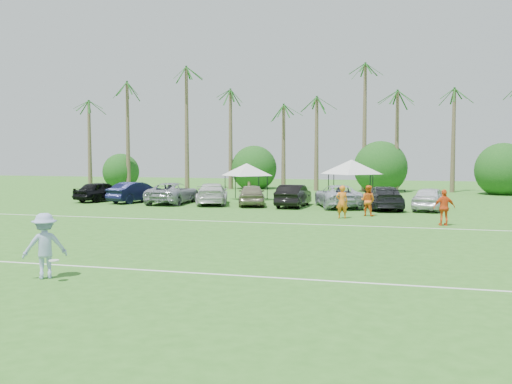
# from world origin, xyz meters

# --- Properties ---
(ground) EXTENTS (120.00, 120.00, 0.00)m
(ground) POSITION_xyz_m (0.00, 0.00, 0.00)
(ground) COLOR #316F21
(ground) RESTS_ON ground
(field_lines) EXTENTS (80.00, 12.10, 0.01)m
(field_lines) POSITION_xyz_m (0.00, 8.00, 0.01)
(field_lines) COLOR white
(field_lines) RESTS_ON ground
(palm_tree_0) EXTENTS (2.40, 2.40, 8.90)m
(palm_tree_0) POSITION_xyz_m (-22.00, 38.00, 7.48)
(palm_tree_0) COLOR brown
(palm_tree_0) RESTS_ON ground
(palm_tree_1) EXTENTS (2.40, 2.40, 9.90)m
(palm_tree_1) POSITION_xyz_m (-17.00, 38.00, 8.35)
(palm_tree_1) COLOR brown
(palm_tree_1) RESTS_ON ground
(palm_tree_2) EXTENTS (2.40, 2.40, 10.90)m
(palm_tree_2) POSITION_xyz_m (-12.00, 38.00, 9.21)
(palm_tree_2) COLOR brown
(palm_tree_2) RESTS_ON ground
(palm_tree_3) EXTENTS (2.40, 2.40, 11.90)m
(palm_tree_3) POSITION_xyz_m (-8.00, 38.00, 10.06)
(palm_tree_3) COLOR brown
(palm_tree_3) RESTS_ON ground
(palm_tree_4) EXTENTS (2.40, 2.40, 8.90)m
(palm_tree_4) POSITION_xyz_m (-4.00, 38.00, 7.48)
(palm_tree_4) COLOR brown
(palm_tree_4) RESTS_ON ground
(palm_tree_5) EXTENTS (2.40, 2.40, 9.90)m
(palm_tree_5) POSITION_xyz_m (0.00, 38.00, 8.35)
(palm_tree_5) COLOR brown
(palm_tree_5) RESTS_ON ground
(palm_tree_6) EXTENTS (2.40, 2.40, 10.90)m
(palm_tree_6) POSITION_xyz_m (4.00, 38.00, 9.21)
(palm_tree_6) COLOR brown
(palm_tree_6) RESTS_ON ground
(palm_tree_7) EXTENTS (2.40, 2.40, 11.90)m
(palm_tree_7) POSITION_xyz_m (8.00, 38.00, 10.06)
(palm_tree_7) COLOR brown
(palm_tree_7) RESTS_ON ground
(palm_tree_8) EXTENTS (2.40, 2.40, 8.90)m
(palm_tree_8) POSITION_xyz_m (13.00, 38.00, 7.48)
(palm_tree_8) COLOR brown
(palm_tree_8) RESTS_ON ground
(bush_tree_0) EXTENTS (4.00, 4.00, 4.00)m
(bush_tree_0) POSITION_xyz_m (-19.00, 39.00, 1.80)
(bush_tree_0) COLOR brown
(bush_tree_0) RESTS_ON ground
(bush_tree_1) EXTENTS (4.00, 4.00, 4.00)m
(bush_tree_1) POSITION_xyz_m (-6.00, 39.00, 1.80)
(bush_tree_1) COLOR brown
(bush_tree_1) RESTS_ON ground
(bush_tree_2) EXTENTS (4.00, 4.00, 4.00)m
(bush_tree_2) POSITION_xyz_m (6.00, 39.00, 1.80)
(bush_tree_2) COLOR brown
(bush_tree_2) RESTS_ON ground
(bush_tree_3) EXTENTS (4.00, 4.00, 4.00)m
(bush_tree_3) POSITION_xyz_m (16.00, 39.00, 1.80)
(bush_tree_3) COLOR brown
(bush_tree_3) RESTS_ON ground
(sideline_player_a) EXTENTS (0.73, 0.57, 1.76)m
(sideline_player_a) POSITION_xyz_m (5.08, 16.99, 0.88)
(sideline_player_a) COLOR orange
(sideline_player_a) RESTS_ON ground
(sideline_player_b) EXTENTS (1.00, 0.90, 1.70)m
(sideline_player_b) POSITION_xyz_m (6.33, 18.52, 0.85)
(sideline_player_b) COLOR orange
(sideline_player_b) RESTS_ON ground
(sideline_player_c) EXTENTS (1.09, 0.65, 1.74)m
(sideline_player_c) POSITION_xyz_m (10.17, 15.23, 0.87)
(sideline_player_c) COLOR #F1521A
(sideline_player_c) RESTS_ON ground
(canopy_tent_left) EXTENTS (3.90, 3.90, 3.16)m
(canopy_tent_left) POSITION_xyz_m (-3.05, 26.89, 2.71)
(canopy_tent_left) COLOR black
(canopy_tent_left) RESTS_ON ground
(canopy_tent_right) EXTENTS (4.32, 4.32, 3.50)m
(canopy_tent_right) POSITION_xyz_m (4.58, 26.92, 3.00)
(canopy_tent_right) COLOR black
(canopy_tent_right) RESTS_ON ground
(frisbee_player) EXTENTS (1.35, 1.27, 1.83)m
(frisbee_player) POSITION_xyz_m (-1.25, 0.28, 0.92)
(frisbee_player) COLOR #98A5D7
(frisbee_player) RESTS_ON ground
(parked_car_0) EXTENTS (2.87, 4.53, 1.44)m
(parked_car_0) POSITION_xyz_m (-12.82, 23.10, 0.72)
(parked_car_0) COLOR black
(parked_car_0) RESTS_ON ground
(parked_car_1) EXTENTS (2.80, 4.62, 1.44)m
(parked_car_1) POSITION_xyz_m (-9.99, 22.96, 0.72)
(parked_car_1) COLOR black
(parked_car_1) RESTS_ON ground
(parked_car_2) EXTENTS (2.52, 5.23, 1.44)m
(parked_car_2) POSITION_xyz_m (-7.17, 22.84, 0.72)
(parked_car_2) COLOR #9294A0
(parked_car_2) RESTS_ON ground
(parked_car_3) EXTENTS (3.36, 5.32, 1.44)m
(parked_car_3) POSITION_xyz_m (-4.35, 22.94, 0.72)
(parked_car_3) COLOR silver
(parked_car_3) RESTS_ON ground
(parked_car_4) EXTENTS (2.77, 4.52, 1.44)m
(parked_car_4) POSITION_xyz_m (-1.52, 22.76, 0.72)
(parked_car_4) COLOR gray
(parked_car_4) RESTS_ON ground
(parked_car_5) EXTENTS (1.66, 4.41, 1.44)m
(parked_car_5) POSITION_xyz_m (1.30, 22.70, 0.72)
(parked_car_5) COLOR black
(parked_car_5) RESTS_ON ground
(parked_car_6) EXTENTS (3.87, 5.65, 1.44)m
(parked_car_6) POSITION_xyz_m (4.13, 23.07, 0.72)
(parked_car_6) COLOR #B2B8C5
(parked_car_6) RESTS_ON ground
(parked_car_7) EXTENTS (3.07, 5.28, 1.44)m
(parked_car_7) POSITION_xyz_m (6.95, 22.54, 0.72)
(parked_car_7) COLOR black
(parked_car_7) RESTS_ON ground
(parked_car_8) EXTENTS (2.52, 4.47, 1.44)m
(parked_car_8) POSITION_xyz_m (9.77, 22.59, 0.72)
(parked_car_8) COLOR silver
(parked_car_8) RESTS_ON ground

